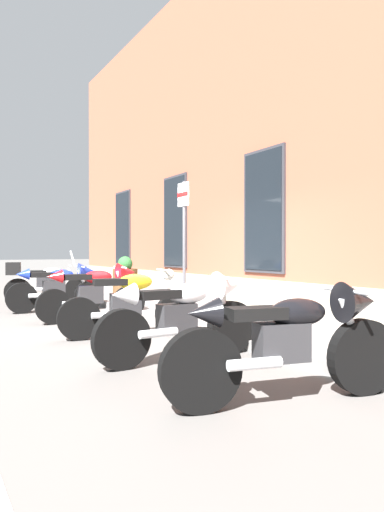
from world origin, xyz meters
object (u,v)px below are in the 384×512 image
Objects in this scene: parking_sign at (184,227)px; barrel_planter at (125,278)px; motorcycle_blue_sport at (60,285)px; motorcycle_red_sport at (97,290)px; motorcycle_black_sport at (295,337)px; motorcycle_yellow_naked at (130,304)px; motorcycle_silver_touring at (43,281)px; motorcycle_white_sport at (186,312)px.

parking_sign is 2.44× the size of barrel_planter.
motorcycle_red_sport is at bearing 7.73° from motorcycle_blue_sport.
barrel_planter is (-1.64, 2.18, -0.00)m from motorcycle_blue_sport.
motorcycle_yellow_naked is at bearing -179.70° from motorcycle_black_sport.
barrel_planter reaches higher than motorcycle_red_sport.
barrel_planter is at bearing 166.47° from motorcycle_black_sport.
motorcycle_yellow_naked is at bearing -22.15° from barrel_planter.
motorcycle_silver_touring is 0.92× the size of motorcycle_black_sport.
motorcycle_yellow_naked is 5.40m from barrel_planter.
motorcycle_blue_sport is at bearing -0.65° from motorcycle_silver_touring.
parking_sign is at bearing 36.41° from motorcycle_blue_sport.
motorcycle_blue_sport is 5.04m from motorcycle_white_sport.
barrel_planter is at bearing 91.49° from motorcycle_silver_touring.
motorcycle_black_sport is 0.88× the size of parking_sign.
parking_sign reaches higher than motorcycle_yellow_naked.
motorcycle_white_sport is (5.04, 0.12, -0.00)m from motorcycle_blue_sport.
motorcycle_yellow_naked is at bearing 1.49° from motorcycle_silver_touring.
motorcycle_red_sport is 0.94× the size of motorcycle_black_sport.
motorcycle_red_sport is 0.96× the size of motorcycle_white_sport.
motorcycle_silver_touring is 0.98× the size of motorcycle_red_sport.
motorcycle_silver_touring is 0.94× the size of motorcycle_white_sport.
motorcycle_black_sport is at bearing -0.71° from motorcycle_red_sport.
barrel_planter is at bearing 162.86° from motorcycle_white_sport.
motorcycle_blue_sport is at bearing -178.58° from motorcycle_white_sport.
parking_sign is at bearing 150.01° from motorcycle_white_sport.
motorcycle_blue_sport is 6.76m from motorcycle_black_sport.
motorcycle_black_sport is at bearing 1.01° from motorcycle_silver_touring.
motorcycle_blue_sport is 1.00× the size of motorcycle_red_sport.
motorcycle_silver_touring is 3.26m from motorcycle_red_sport.
motorcycle_yellow_naked is 1.68m from motorcycle_white_sport.
motorcycle_red_sport reaches higher than motorcycle_yellow_naked.
barrel_planter is at bearing 126.90° from motorcycle_blue_sport.
motorcycle_red_sport is 1.70m from motorcycle_yellow_naked.
barrel_planter reaches higher than motorcycle_white_sport.
motorcycle_white_sport is 3.36m from parking_sign.
parking_sign reaches higher than barrel_planter.
motorcycle_silver_touring is 4.40m from parking_sign.
motorcycle_silver_touring is 0.98× the size of motorcycle_blue_sport.
barrel_planter is at bearing 173.02° from parking_sign.
parking_sign is 4.15m from barrel_planter.
motorcycle_white_sport reaches higher than motorcycle_yellow_naked.
barrel_planter reaches higher than motorcycle_yellow_naked.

